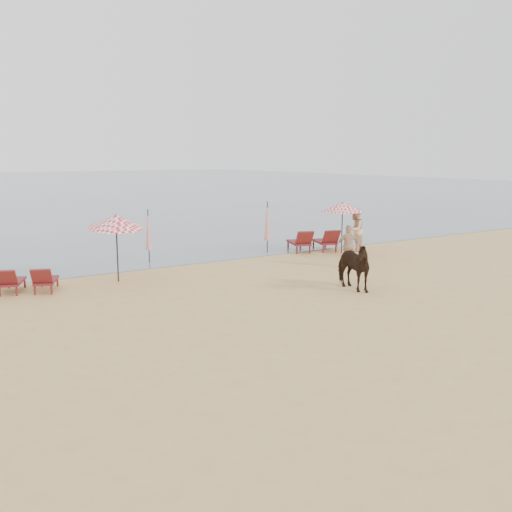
{
  "coord_description": "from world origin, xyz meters",
  "views": [
    {
      "loc": [
        -9.39,
        -9.56,
        4.14
      ],
      "look_at": [
        0.0,
        5.0,
        1.1
      ],
      "focal_mm": 40.0,
      "sensor_mm": 36.0,
      "label": 1
    }
  ],
  "objects": [
    {
      "name": "ground",
      "position": [
        0.0,
        0.0,
        0.0
      ],
      "size": [
        120.0,
        120.0,
        0.0
      ],
      "primitive_type": "plane",
      "color": "tan",
      "rests_on": "ground"
    },
    {
      "name": "lounger_cluster_right",
      "position": [
        6.13,
        9.85,
        0.48
      ],
      "size": [
        2.42,
        2.38,
        0.68
      ],
      "rotation": [
        0.0,
        0.0,
        -0.35
      ],
      "color": "maroon",
      "rests_on": "ground"
    },
    {
      "name": "umbrella_open_left_b",
      "position": [
        -3.16,
        8.6,
        2.02
      ],
      "size": [
        1.83,
        1.87,
        2.33
      ],
      "rotation": [
        0.0,
        0.0,
        -0.27
      ],
      "color": "black",
      "rests_on": "ground"
    },
    {
      "name": "umbrella_open_right",
      "position": [
        6.9,
        8.87,
        2.0
      ],
      "size": [
        1.82,
        1.82,
        2.22
      ],
      "rotation": [
        0.0,
        0.0,
        0.27
      ],
      "color": "black",
      "rests_on": "ground"
    },
    {
      "name": "umbrella_closed_left",
      "position": [
        -0.94,
        11.32,
        1.3
      ],
      "size": [
        0.26,
        0.26,
        2.11
      ],
      "rotation": [
        0.0,
        0.0,
        -0.38
      ],
      "color": "black",
      "rests_on": "ground"
    },
    {
      "name": "umbrella_closed_right",
      "position": [
        4.27,
        10.72,
        1.37
      ],
      "size": [
        0.27,
        0.27,
        2.22
      ],
      "rotation": [
        0.0,
        0.0,
        -0.17
      ],
      "color": "black",
      "rests_on": "ground"
    },
    {
      "name": "cow",
      "position": [
        2.58,
        3.51,
        0.77
      ],
      "size": [
        1.03,
        1.9,
        1.53
      ],
      "primitive_type": "imported",
      "rotation": [
        0.0,
        0.0,
        -0.11
      ],
      "color": "black",
      "rests_on": "ground"
    },
    {
      "name": "beachgoer_right_a",
      "position": [
        7.7,
        8.93,
        0.95
      ],
      "size": [
        1.16,
        1.08,
        1.9
      ],
      "primitive_type": "imported",
      "rotation": [
        0.0,
        0.0,
        3.66
      ],
      "color": "#DEAF8B",
      "rests_on": "ground"
    },
    {
      "name": "beachgoer_right_b",
      "position": [
        5.04,
        6.37,
        0.8
      ],
      "size": [
        1.01,
        0.78,
        1.6
      ],
      "primitive_type": "imported",
      "rotation": [
        0.0,
        0.0,
        2.66
      ],
      "color": "tan",
      "rests_on": "ground"
    }
  ]
}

